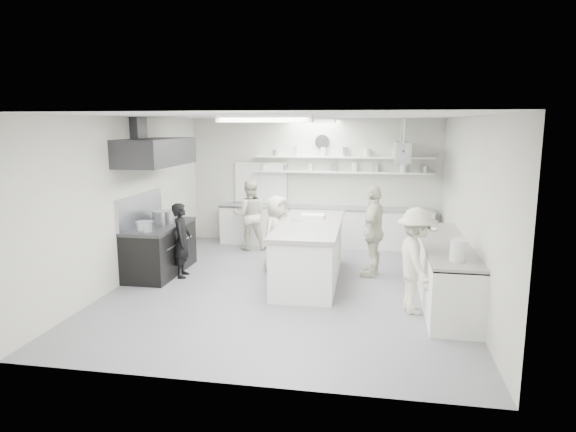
% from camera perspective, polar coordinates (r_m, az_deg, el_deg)
% --- Properties ---
extents(floor, '(6.00, 7.00, 0.02)m').
position_cam_1_polar(floor, '(9.12, 0.03, -8.03)').
color(floor, gray).
rests_on(floor, ground).
extents(ceiling, '(6.00, 7.00, 0.02)m').
position_cam_1_polar(ceiling, '(8.65, 0.04, 11.31)').
color(ceiling, silver).
rests_on(ceiling, wall_back).
extents(wall_back, '(6.00, 0.04, 3.00)m').
position_cam_1_polar(wall_back, '(12.19, 2.93, 3.91)').
color(wall_back, beige).
rests_on(wall_back, floor).
extents(wall_front, '(6.00, 0.04, 3.00)m').
position_cam_1_polar(wall_front, '(5.42, -6.49, -4.33)').
color(wall_front, beige).
rests_on(wall_front, floor).
extents(wall_left, '(0.04, 7.00, 3.00)m').
position_cam_1_polar(wall_left, '(9.74, -17.63, 1.80)').
color(wall_left, beige).
rests_on(wall_left, floor).
extents(wall_right, '(0.04, 7.00, 3.00)m').
position_cam_1_polar(wall_right, '(8.76, 19.75, 0.76)').
color(wall_right, beige).
rests_on(wall_right, floor).
extents(stove, '(0.80, 1.80, 0.90)m').
position_cam_1_polar(stove, '(10.12, -14.24, -3.79)').
color(stove, black).
rests_on(stove, floor).
extents(exhaust_hood, '(0.85, 2.00, 0.50)m').
position_cam_1_polar(exhaust_hood, '(9.84, -14.74, 7.01)').
color(exhaust_hood, '#333337').
rests_on(exhaust_hood, wall_left).
extents(back_counter, '(5.00, 0.60, 0.92)m').
position_cam_1_polar(back_counter, '(12.03, 4.12, -1.21)').
color(back_counter, white).
rests_on(back_counter, floor).
extents(shelf_lower, '(4.20, 0.26, 0.04)m').
position_cam_1_polar(shelf_lower, '(11.97, 6.20, 4.95)').
color(shelf_lower, white).
rests_on(shelf_lower, wall_back).
extents(shelf_upper, '(4.20, 0.26, 0.04)m').
position_cam_1_polar(shelf_upper, '(11.94, 6.23, 6.62)').
color(shelf_upper, white).
rests_on(shelf_upper, wall_back).
extents(pass_through_window, '(1.30, 0.04, 1.00)m').
position_cam_1_polar(pass_through_window, '(12.41, -3.06, 3.79)').
color(pass_through_window, black).
rests_on(pass_through_window, wall_back).
extents(wall_clock, '(0.32, 0.05, 0.32)m').
position_cam_1_polar(wall_clock, '(12.06, 3.90, 8.36)').
color(wall_clock, silver).
rests_on(wall_clock, wall_back).
extents(right_counter, '(0.74, 3.30, 0.94)m').
position_cam_1_polar(right_counter, '(8.73, 17.28, -6.06)').
color(right_counter, white).
rests_on(right_counter, floor).
extents(pot_rack, '(0.30, 1.60, 0.40)m').
position_cam_1_polar(pot_rack, '(10.94, 12.75, 7.14)').
color(pot_rack, '#AAB0BA').
rests_on(pot_rack, ceiling).
extents(light_fixture_front, '(1.30, 0.25, 0.10)m').
position_cam_1_polar(light_fixture_front, '(6.89, -2.64, 10.95)').
color(light_fixture_front, white).
rests_on(light_fixture_front, ceiling).
extents(light_fixture_rear, '(1.30, 0.25, 0.10)m').
position_cam_1_polar(light_fixture_rear, '(10.43, 1.80, 10.76)').
color(light_fixture_rear, white).
rests_on(light_fixture_rear, ceiling).
extents(prep_island, '(1.09, 2.81, 1.03)m').
position_cam_1_polar(prep_island, '(9.36, 2.43, -4.21)').
color(prep_island, white).
rests_on(prep_island, floor).
extents(stove_pot, '(0.41, 0.41, 0.29)m').
position_cam_1_polar(stove_pot, '(10.16, -13.95, -0.22)').
color(stove_pot, '#AAB0BA').
rests_on(stove_pot, stove).
extents(cook_stove, '(0.43, 0.57, 1.42)m').
position_cam_1_polar(cook_stove, '(9.72, -11.91, -2.70)').
color(cook_stove, black).
rests_on(cook_stove, floor).
extents(cook_back, '(0.92, 0.80, 1.61)m').
position_cam_1_polar(cook_back, '(11.61, -4.36, 0.12)').
color(cook_back, beige).
rests_on(cook_back, floor).
extents(cook_island_left, '(0.74, 0.86, 1.50)m').
position_cam_1_polar(cook_island_left, '(9.91, -1.27, -1.98)').
color(cook_island_left, beige).
rests_on(cook_island_left, floor).
extents(cook_island_right, '(0.64, 1.09, 1.74)m').
position_cam_1_polar(cook_island_right, '(9.69, 9.62, -1.67)').
color(cook_island_right, beige).
rests_on(cook_island_right, floor).
extents(cook_right, '(0.80, 1.15, 1.63)m').
position_cam_1_polar(cook_right, '(7.94, 14.26, -4.93)').
color(cook_right, beige).
rests_on(cook_right, floor).
extents(bowl_island_a, '(0.31, 0.31, 0.06)m').
position_cam_1_polar(bowl_island_a, '(9.53, 1.17, -0.57)').
color(bowl_island_a, '#AAB0BA').
rests_on(bowl_island_a, prep_island).
extents(bowl_island_b, '(0.21, 0.21, 0.06)m').
position_cam_1_polar(bowl_island_b, '(9.73, 4.20, -0.37)').
color(bowl_island_b, white).
rests_on(bowl_island_b, prep_island).
extents(bowl_right, '(0.33, 0.33, 0.07)m').
position_cam_1_polar(bowl_right, '(9.46, 15.63, -1.58)').
color(bowl_right, white).
rests_on(bowl_right, right_counter).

